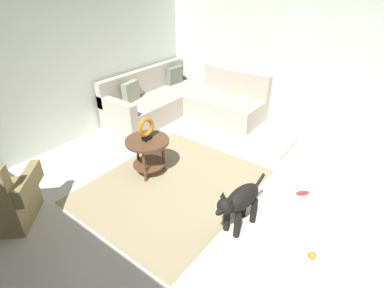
{
  "coord_description": "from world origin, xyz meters",
  "views": [
    {
      "loc": [
        -2.23,
        -1.44,
        2.5
      ],
      "look_at": [
        0.45,
        0.6,
        0.55
      ],
      "focal_mm": 27.81,
      "sensor_mm": 36.0,
      "label": 1
    }
  ],
  "objects_px": {
    "sectional_couch": "(182,102)",
    "torus_sculpture": "(146,128)",
    "dog_bed_mat": "(273,143)",
    "dog": "(240,201)",
    "side_table": "(148,148)",
    "dog_toy_ball": "(312,255)",
    "dog_toy_bone": "(303,193)"
  },
  "relations": [
    {
      "from": "side_table",
      "to": "torus_sculpture",
      "type": "bearing_deg",
      "value": -90.0
    },
    {
      "from": "side_table",
      "to": "dog",
      "type": "xyz_separation_m",
      "value": [
        -0.16,
        -1.53,
        -0.04
      ]
    },
    {
      "from": "sectional_couch",
      "to": "dog_bed_mat",
      "type": "height_order",
      "value": "sectional_couch"
    },
    {
      "from": "dog_bed_mat",
      "to": "torus_sculpture",
      "type": "bearing_deg",
      "value": 148.81
    },
    {
      "from": "dog_bed_mat",
      "to": "dog_toy_bone",
      "type": "bearing_deg",
      "value": -138.69
    },
    {
      "from": "side_table",
      "to": "dog_toy_ball",
      "type": "relative_size",
      "value": 7.97
    },
    {
      "from": "dog_toy_bone",
      "to": "dog_toy_ball",
      "type": "bearing_deg",
      "value": -155.43
    },
    {
      "from": "sectional_couch",
      "to": "dog_bed_mat",
      "type": "relative_size",
      "value": 2.81
    },
    {
      "from": "sectional_couch",
      "to": "dog_toy_bone",
      "type": "height_order",
      "value": "sectional_couch"
    },
    {
      "from": "torus_sculpture",
      "to": "dog_bed_mat",
      "type": "xyz_separation_m",
      "value": [
        1.79,
        -1.09,
        -0.67
      ]
    },
    {
      "from": "torus_sculpture",
      "to": "dog_toy_ball",
      "type": "distance_m",
      "value": 2.44
    },
    {
      "from": "torus_sculpture",
      "to": "side_table",
      "type": "bearing_deg",
      "value": 90.0
    },
    {
      "from": "side_table",
      "to": "dog_bed_mat",
      "type": "distance_m",
      "value": 2.13
    },
    {
      "from": "side_table",
      "to": "torus_sculpture",
      "type": "xyz_separation_m",
      "value": [
        0.0,
        -0.0,
        0.29
      ]
    },
    {
      "from": "dog_bed_mat",
      "to": "dog_toy_ball",
      "type": "distance_m",
      "value": 2.26
    },
    {
      "from": "sectional_couch",
      "to": "dog_toy_bone",
      "type": "xyz_separation_m",
      "value": [
        -0.96,
        -2.78,
        -0.26
      ]
    },
    {
      "from": "sectional_couch",
      "to": "dog_toy_ball",
      "type": "distance_m",
      "value": 3.72
    },
    {
      "from": "dog",
      "to": "side_table",
      "type": "bearing_deg",
      "value": 0.99
    },
    {
      "from": "dog",
      "to": "dog_toy_ball",
      "type": "xyz_separation_m",
      "value": [
        0.09,
        -0.81,
        -0.34
      ]
    },
    {
      "from": "dog_toy_bone",
      "to": "side_table",
      "type": "bearing_deg",
      "value": 113.56
    },
    {
      "from": "sectional_couch",
      "to": "torus_sculpture",
      "type": "xyz_separation_m",
      "value": [
        -1.8,
        -0.86,
        0.42
      ]
    },
    {
      "from": "sectional_couch",
      "to": "dog_toy_ball",
      "type": "relative_size",
      "value": 29.89
    },
    {
      "from": "torus_sculpture",
      "to": "dog_bed_mat",
      "type": "relative_size",
      "value": 0.41
    },
    {
      "from": "dog_toy_ball",
      "to": "dog_toy_bone",
      "type": "relative_size",
      "value": 0.42
    },
    {
      "from": "dog",
      "to": "dog_toy_bone",
      "type": "height_order",
      "value": "dog"
    },
    {
      "from": "sectional_couch",
      "to": "dog",
      "type": "height_order",
      "value": "sectional_couch"
    },
    {
      "from": "torus_sculpture",
      "to": "dog_toy_bone",
      "type": "height_order",
      "value": "torus_sculpture"
    },
    {
      "from": "torus_sculpture",
      "to": "dog",
      "type": "distance_m",
      "value": 1.58
    },
    {
      "from": "torus_sculpture",
      "to": "sectional_couch",
      "type": "bearing_deg",
      "value": 25.46
    },
    {
      "from": "dog_bed_mat",
      "to": "sectional_couch",
      "type": "bearing_deg",
      "value": 89.84
    },
    {
      "from": "side_table",
      "to": "dog_toy_ball",
      "type": "xyz_separation_m",
      "value": [
        -0.08,
        -2.34,
        -0.38
      ]
    },
    {
      "from": "side_table",
      "to": "dog",
      "type": "height_order",
      "value": "dog"
    }
  ]
}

